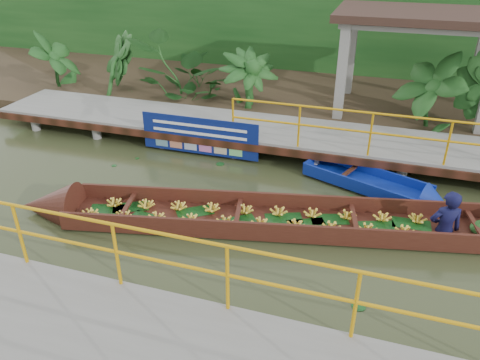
% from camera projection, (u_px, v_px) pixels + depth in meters
% --- Properties ---
extents(ground, '(80.00, 80.00, 0.00)m').
position_uv_depth(ground, '(240.00, 219.00, 9.26)').
color(ground, '#2C3118').
rests_on(ground, ground).
extents(land_strip, '(30.00, 8.00, 0.45)m').
position_uv_depth(land_strip, '(309.00, 96.00, 15.45)').
color(land_strip, '#312518').
rests_on(land_strip, ground).
extents(far_dock, '(16.00, 2.06, 1.66)m').
position_uv_depth(far_dock, '(282.00, 134.00, 11.91)').
color(far_dock, slate).
rests_on(far_dock, ground).
extents(pavilion, '(4.40, 3.00, 3.00)m').
position_uv_depth(pavilion, '(420.00, 26.00, 12.41)').
color(pavilion, slate).
rests_on(pavilion, ground).
extents(foliage_backdrop, '(30.00, 0.80, 4.00)m').
position_uv_depth(foliage_backdrop, '(325.00, 27.00, 16.71)').
color(foliage_backdrop, '#144015').
rests_on(foliage_backdrop, ground).
extents(vendor_boat, '(10.92, 3.31, 2.15)m').
position_uv_depth(vendor_boat, '(308.00, 218.00, 8.89)').
color(vendor_boat, '#36150E').
rests_on(vendor_boat, ground).
extents(moored_blue_boat, '(3.28, 1.94, 0.77)m').
position_uv_depth(moored_blue_boat, '(399.00, 193.00, 9.91)').
color(moored_blue_boat, navy).
rests_on(moored_blue_boat, ground).
extents(blue_banner, '(3.05, 0.04, 0.95)m').
position_uv_depth(blue_banner, '(199.00, 136.00, 11.58)').
color(blue_banner, navy).
rests_on(blue_banner, ground).
extents(tropical_plants, '(14.61, 1.61, 2.02)m').
position_uv_depth(tropical_plants, '(238.00, 71.00, 13.49)').
color(tropical_plants, '#144015').
rests_on(tropical_plants, ground).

